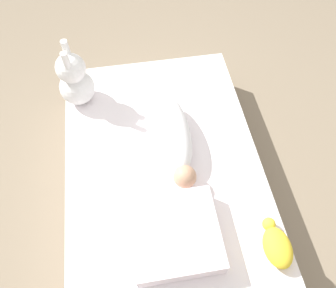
{
  "coord_description": "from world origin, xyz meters",
  "views": [
    {
      "loc": [
        -0.75,
        0.1,
        1.57
      ],
      "look_at": [
        0.06,
        -0.03,
        0.28
      ],
      "focal_mm": 35.0,
      "sensor_mm": 36.0,
      "label": 1
    }
  ],
  "objects_px": {
    "swaddled_baby": "(174,134)",
    "turtle_plush": "(277,245)",
    "bunny_plush": "(75,81)",
    "pillow": "(175,234)"
  },
  "relations": [
    {
      "from": "swaddled_baby",
      "to": "turtle_plush",
      "type": "distance_m",
      "value": 0.64
    },
    {
      "from": "pillow",
      "to": "turtle_plush",
      "type": "bearing_deg",
      "value": -105.06
    },
    {
      "from": "swaddled_baby",
      "to": "turtle_plush",
      "type": "xyz_separation_m",
      "value": [
        -0.56,
        -0.31,
        -0.03
      ]
    },
    {
      "from": "pillow",
      "to": "bunny_plush",
      "type": "xyz_separation_m",
      "value": [
        0.81,
        0.36,
        0.09
      ]
    },
    {
      "from": "swaddled_baby",
      "to": "bunny_plush",
      "type": "bearing_deg",
      "value": -130.76
    },
    {
      "from": "pillow",
      "to": "bunny_plush",
      "type": "height_order",
      "value": "bunny_plush"
    },
    {
      "from": "swaddled_baby",
      "to": "bunny_plush",
      "type": "xyz_separation_m",
      "value": [
        0.35,
        0.44,
        0.07
      ]
    },
    {
      "from": "bunny_plush",
      "to": "pillow",
      "type": "bearing_deg",
      "value": -155.74
    },
    {
      "from": "swaddled_baby",
      "to": "turtle_plush",
      "type": "relative_size",
      "value": 2.5
    },
    {
      "from": "swaddled_baby",
      "to": "bunny_plush",
      "type": "distance_m",
      "value": 0.57
    }
  ]
}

